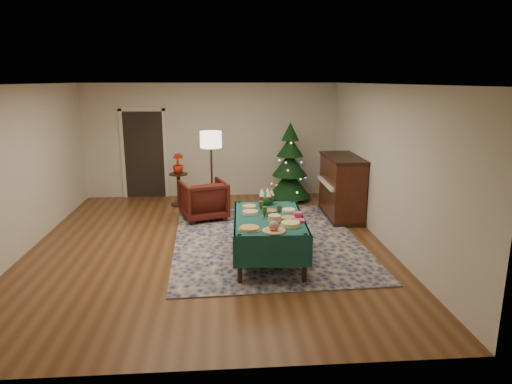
{
  "coord_description": "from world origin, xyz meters",
  "views": [
    {
      "loc": [
        0.23,
        -7.44,
        2.77
      ],
      "look_at": [
        0.81,
        0.05,
        0.91
      ],
      "focal_mm": 32.0,
      "sensor_mm": 36.0,
      "label": 1
    }
  ],
  "objects": [
    {
      "name": "christmas_tree",
      "position": [
        1.81,
        2.9,
        0.82
      ],
      "size": [
        1.24,
        1.24,
        1.83
      ],
      "color": "black",
      "rests_on": "ground"
    },
    {
      "name": "room_shell",
      "position": [
        0.0,
        0.0,
        1.35
      ],
      "size": [
        7.0,
        7.0,
        7.0
      ],
      "color": "#593319",
      "rests_on": "ground"
    },
    {
      "name": "side_table",
      "position": [
        -0.74,
        2.63,
        0.36
      ],
      "size": [
        0.41,
        0.41,
        0.74
      ],
      "color": "black",
      "rests_on": "ground"
    },
    {
      "name": "goblet_1",
      "position": [
        1.11,
        -0.76,
        0.81
      ],
      "size": [
        0.08,
        0.08,
        0.17
      ],
      "color": "#2D471E",
      "rests_on": "buffet_table"
    },
    {
      "name": "rug",
      "position": [
        1.0,
        0.18,
        0.01
      ],
      "size": [
        3.36,
        4.32,
        0.02
      ],
      "primitive_type": "cube",
      "rotation": [
        0.0,
        0.0,
        0.04
      ],
      "color": "#141A4C",
      "rests_on": "ground"
    },
    {
      "name": "goblet_2",
      "position": [
        0.87,
        -0.81,
        0.81
      ],
      "size": [
        0.08,
        0.08,
        0.17
      ],
      "color": "#2D471E",
      "rests_on": "buffet_table"
    },
    {
      "name": "platter_7",
      "position": [
        1.29,
        -0.52,
        0.74
      ],
      "size": [
        0.24,
        0.24,
        0.04
      ],
      "color": "silver",
      "rests_on": "buffet_table"
    },
    {
      "name": "centerpiece",
      "position": [
        0.98,
        -0.04,
        0.85
      ],
      "size": [
        0.26,
        0.26,
        0.3
      ],
      "color": "#1E4C1E",
      "rests_on": "buffet_table"
    },
    {
      "name": "platter_5",
      "position": [
        0.67,
        -0.61,
        0.74
      ],
      "size": [
        0.29,
        0.29,
        0.05
      ],
      "color": "silver",
      "rests_on": "buffet_table"
    },
    {
      "name": "armchair",
      "position": [
        -0.14,
        1.55,
        0.44
      ],
      "size": [
        1.05,
        1.02,
        0.87
      ],
      "primitive_type": "imported",
      "rotation": [
        0.0,
        0.0,
        3.45
      ],
      "color": "#48150F",
      "rests_on": "ground"
    },
    {
      "name": "platter_8",
      "position": [
        0.67,
        -0.26,
        0.74
      ],
      "size": [
        0.27,
        0.27,
        0.04
      ],
      "color": "silver",
      "rests_on": "buffet_table"
    },
    {
      "name": "platter_3",
      "position": [
        1.0,
        -1.02,
        0.77
      ],
      "size": [
        0.23,
        0.23,
        0.1
      ],
      "color": "silver",
      "rests_on": "buffet_table"
    },
    {
      "name": "platter_2",
      "position": [
        1.2,
        -1.26,
        0.75
      ],
      "size": [
        0.31,
        0.31,
        0.06
      ],
      "color": "silver",
      "rests_on": "buffet_table"
    },
    {
      "name": "platter_6",
      "position": [
        0.97,
        -0.65,
        0.75
      ],
      "size": [
        0.25,
        0.25,
        0.07
      ],
      "color": "silver",
      "rests_on": "buffet_table"
    },
    {
      "name": "platter_1",
      "position": [
        0.94,
        -1.48,
        0.78
      ],
      "size": [
        0.34,
        0.34,
        0.16
      ],
      "color": "silver",
      "rests_on": "buffet_table"
    },
    {
      "name": "napkin_stack",
      "position": [
        1.37,
        -1.07,
        0.74
      ],
      "size": [
        0.15,
        0.15,
        0.04
      ],
      "primitive_type": "cube",
      "rotation": [
        0.0,
        0.0,
        -0.04
      ],
      "color": "#DD3D73",
      "rests_on": "buffet_table"
    },
    {
      "name": "platter_0",
      "position": [
        0.6,
        -1.39,
        0.74
      ],
      "size": [
        0.33,
        0.33,
        0.05
      ],
      "color": "silver",
      "rests_on": "buffet_table"
    },
    {
      "name": "floor_lamp",
      "position": [
        0.03,
        1.66,
        1.5
      ],
      "size": [
        0.43,
        0.43,
        1.77
      ],
      "color": "#A57F3F",
      "rests_on": "ground"
    },
    {
      "name": "platter_4",
      "position": [
        1.21,
        -0.94,
        0.74
      ],
      "size": [
        0.26,
        0.26,
        0.04
      ],
      "color": "silver",
      "rests_on": "buffet_table"
    },
    {
      "name": "piano",
      "position": [
        2.67,
        1.45,
        0.62
      ],
      "size": [
        0.7,
        1.48,
        1.27
      ],
      "color": "black",
      "rests_on": "ground"
    },
    {
      "name": "gift_box",
      "position": [
        1.37,
        -0.89,
        0.77
      ],
      "size": [
        0.12,
        0.12,
        0.1
      ],
      "primitive_type": "cube",
      "rotation": [
        0.0,
        0.0,
        -0.04
      ],
      "color": "#DC3D7B",
      "rests_on": "buffet_table"
    },
    {
      "name": "goblet_0",
      "position": [
        0.84,
        -0.47,
        0.81
      ],
      "size": [
        0.08,
        0.08,
        0.17
      ],
      "color": "#2D471E",
      "rests_on": "buffet_table"
    },
    {
      "name": "potted_plant",
      "position": [
        -0.74,
        2.63,
        0.86
      ],
      "size": [
        0.25,
        0.44,
        0.25
      ],
      "primitive_type": "imported",
      "color": "#AA1E0C",
      "rests_on": "side_table"
    },
    {
      "name": "doorway",
      "position": [
        -1.6,
        3.48,
        1.1
      ],
      "size": [
        1.08,
        0.04,
        2.16
      ],
      "color": "black",
      "rests_on": "ground"
    },
    {
      "name": "buffet_table",
      "position": [
        0.94,
        -0.76,
        0.58
      ],
      "size": [
        1.16,
        1.9,
        0.72
      ],
      "color": "black",
      "rests_on": "ground"
    }
  ]
}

